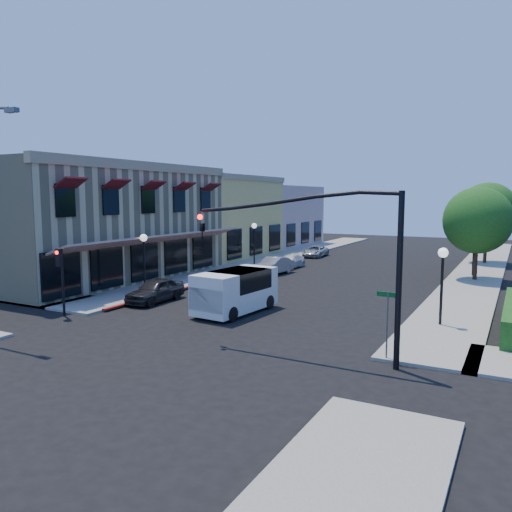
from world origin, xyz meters
The scene contains 21 objects.
ground centered at (0.00, 0.00, 0.00)m, with size 120.00×120.00×0.00m, color black.
sidewalk_left centered at (-8.75, 27.00, 0.06)m, with size 3.50×50.00×0.12m, color gray.
sidewalk_right centered at (8.75, 27.00, 0.06)m, with size 3.50×50.00×0.12m, color gray.
curb_red_strip centered at (-6.90, 8.00, 0.00)m, with size 0.25×10.00×0.06m, color maroon.
corner_brick_building centered at (-15.45, 11.00, 4.01)m, with size 11.77×18.20×8.10m.
yellow_stucco_building centered at (-15.50, 26.00, 3.80)m, with size 10.00×12.00×7.60m, color tan.
pink_stucco_building centered at (-15.50, 38.00, 3.50)m, with size 10.00×12.00×7.00m, color #BE938F.
street_tree_a centered at (8.80, 22.00, 4.19)m, with size 4.56×4.56×6.48m.
street_tree_b centered at (8.80, 32.00, 4.54)m, with size 4.94×4.94×7.02m.
signal_mast_arm centered at (5.86, 1.50, 4.09)m, with size 8.01×0.39×6.00m.
secondary_signal centered at (-8.00, 1.41, 2.32)m, with size 0.28×0.42×3.32m.
street_name_sign centered at (7.50, 2.20, 1.70)m, with size 0.80×0.06×2.50m.
lamppost_left_near centered at (-8.50, 8.00, 2.74)m, with size 0.44×0.44×3.57m.
lamppost_left_far centered at (-8.50, 22.00, 2.74)m, with size 0.44×0.44×3.57m.
lamppost_right_near centered at (8.50, 8.00, 2.74)m, with size 0.44×0.44×3.57m.
lamppost_right_far centered at (8.50, 24.00, 2.74)m, with size 0.44×0.44×3.57m.
white_van centered at (-1.00, 6.06, 1.23)m, with size 2.49×4.95×2.12m.
parked_car_a centered at (-6.20, 6.20, 0.66)m, with size 1.55×3.86×1.32m, color black.
parked_car_b centered at (-4.80, 18.13, 0.65)m, with size 1.37×3.94×1.30m, color gray.
parked_car_c centered at (-5.10, 21.90, 0.53)m, with size 1.49×3.67×1.06m, color silver.
parked_car_d centered at (-6.10, 30.05, 0.53)m, with size 1.77×3.85×1.07m, color #AEB1B3.
Camera 1 is at (11.50, -15.10, 5.80)m, focal length 35.00 mm.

